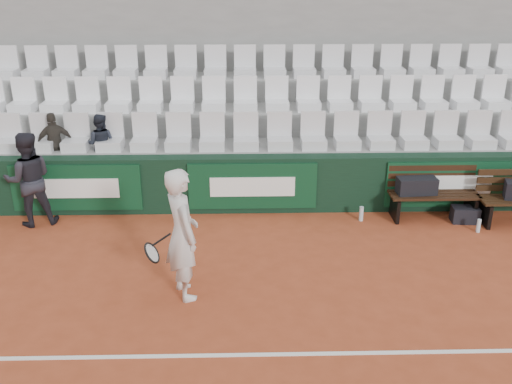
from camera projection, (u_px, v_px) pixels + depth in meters
name	position (u px, v px, depth m)	size (l,w,h in m)	color
ground	(277.00, 355.00, 6.42)	(80.00, 80.00, 0.00)	#A84525
court_baseline	(277.00, 354.00, 6.42)	(18.00, 0.06, 0.01)	white
back_barrier	(268.00, 184.00, 9.92)	(18.00, 0.34, 1.00)	black
grandstand_tier_front	(262.00, 171.00, 10.50)	(18.00, 0.95, 1.00)	gray
grandstand_tier_mid	(261.00, 144.00, 11.30)	(18.00, 0.95, 1.45)	gray
grandstand_tier_back	(259.00, 120.00, 12.09)	(18.00, 0.95, 1.90)	#979794
grandstand_rear_wall	(259.00, 56.00, 12.19)	(18.00, 0.30, 4.40)	gray
seat_row_front	(263.00, 131.00, 10.03)	(11.90, 0.44, 0.63)	silver
seat_row_mid	(261.00, 94.00, 10.74)	(11.90, 0.44, 0.63)	white
seat_row_back	(260.00, 62.00, 11.45)	(11.90, 0.44, 0.63)	silver
bench_left	(433.00, 206.00, 9.72)	(1.50, 0.56, 0.45)	black
sports_bag_left	(417.00, 186.00, 9.59)	(0.65, 0.28, 0.28)	black
sports_bag_ground	(465.00, 215.00, 9.61)	(0.44, 0.27, 0.27)	black
water_bottle_near	(361.00, 214.00, 9.65)	(0.07, 0.07, 0.26)	silver
water_bottle_far	(479.00, 226.00, 9.25)	(0.06, 0.06, 0.23)	silver
tennis_player	(182.00, 234.00, 7.25)	(0.82, 0.76, 1.77)	silver
ball_kid	(29.00, 179.00, 9.30)	(0.77, 0.60, 1.59)	black
spectator_b	(52.00, 119.00, 9.91)	(0.65, 0.27, 1.11)	#312D27
spectator_c	(98.00, 119.00, 9.93)	(0.53, 0.41, 1.08)	#1E222D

